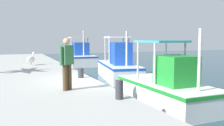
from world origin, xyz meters
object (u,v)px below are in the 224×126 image
Objects in this scene: fishing_boat_nearest at (80,57)px; mooring_bollard_third at (119,90)px; fisherman_standing at (67,61)px; fishing_boat_third at (168,88)px; mooring_bollard_nearest at (67,67)px; fishing_boat_second at (119,67)px; pelican at (31,59)px; mooring_bollard_second at (81,73)px.

mooring_bollard_third is at bearing -11.22° from fishing_boat_nearest.
fisherman_standing is (14.52, -4.31, 1.03)m from fishing_boat_nearest.
fishing_boat_third is (14.80, -0.58, -0.07)m from fishing_boat_nearest.
mooring_bollard_nearest is at bearing -18.86° from fishing_boat_nearest.
mooring_bollard_nearest is at bearing -78.96° from fishing_boat_second.
fishing_boat_second is at bearing 173.82° from fishing_boat_third.
fishing_boat_second reaches higher than pelican.
fishing_boat_third is 3.06m from mooring_bollard_third.
fishing_boat_nearest is 1.16× the size of fishing_boat_third.
fishing_boat_third is 3.71m from mooring_bollard_second.
fishing_boat_nearest is 16.59m from mooring_bollard_third.
fishing_boat_second reaches higher than fisherman_standing.
fishing_boat_second is at bearing 142.52° from fisherman_standing.
pelican reaches higher than mooring_bollard_second.
fisherman_standing is 3.19× the size of mooring_bollard_third.
fishing_boat_second is 5.50m from pelican.
fishing_boat_nearest is at bearing -179.56° from fishing_boat_second.
fishing_boat_third is at bearing 26.27° from pelican.
fishing_boat_nearest is 14.23× the size of mooring_bollard_nearest.
mooring_bollard_second is at bearing 154.71° from fisherman_standing.
pelican is 3.56m from mooring_bollard_nearest.
mooring_bollard_third reaches higher than mooring_bollard_nearest.
fisherman_standing is 4.52× the size of mooring_bollard_nearest.
fishing_boat_second is (8.81, 0.07, 0.03)m from fishing_boat_nearest.
mooring_bollard_second is at bearing 0.00° from mooring_bollard_nearest.
fishing_boat_nearest is 6.32× the size of pelican.
fishing_boat_third is 12.22× the size of mooring_bollard_nearest.
fishing_boat_third is at bearing 85.80° from fisherman_standing.
fisherman_standing is at bearing -148.16° from mooring_bollard_third.
fishing_boat_third is 8.61× the size of mooring_bollard_third.
fishing_boat_nearest reaches higher than mooring_bollard_third.
pelican is at bearing -165.31° from mooring_bollard_second.
mooring_bollard_nearest is 6.82m from mooring_bollard_third.
fisherman_standing is at bearing -25.29° from mooring_bollard_second.
fishing_boat_nearest reaches higher than fishing_boat_third.
fisherman_standing is at bearing -37.48° from fishing_boat_second.
fisherman_standing reaches higher than pelican.
fishing_boat_third is 5.97m from mooring_bollard_nearest.
pelican is at bearing -117.64° from fishing_boat_second.
mooring_bollard_second is (12.23, -3.23, 0.30)m from fishing_boat_nearest.
mooring_bollard_second is (3.42, -3.30, 0.26)m from fishing_boat_second.
pelican is at bearing -37.41° from fishing_boat_nearest.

